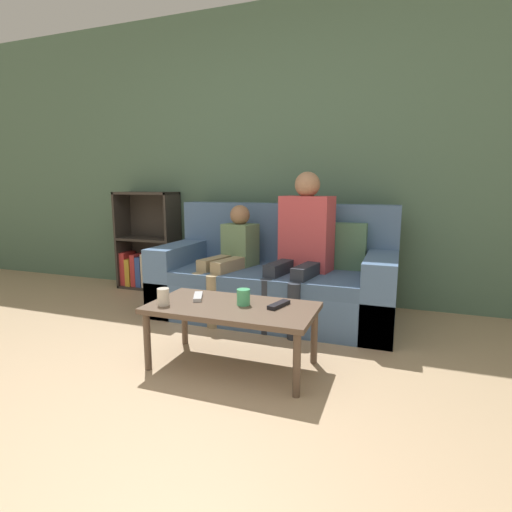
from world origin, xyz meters
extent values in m
plane|color=tan|center=(0.00, 0.00, 0.00)|extent=(22.00, 22.00, 0.00)
cube|color=#4C6B56|center=(0.00, 2.54, 1.30)|extent=(12.00, 0.06, 2.60)
cube|color=#4C6B93|center=(0.13, 1.94, 0.15)|extent=(1.86, 0.84, 0.29)
cube|color=#466288|center=(0.13, 1.85, 0.34)|extent=(1.42, 0.66, 0.10)
cube|color=#4C6B93|center=(0.13, 2.27, 0.64)|extent=(1.86, 0.18, 0.50)
cube|color=#4C6B93|center=(-0.69, 1.94, 0.28)|extent=(0.22, 0.84, 0.55)
cube|color=#4C6B93|center=(0.95, 1.94, 0.28)|extent=(0.22, 0.84, 0.55)
cube|color=#4C7556|center=(0.64, 2.12, 0.57)|extent=(0.36, 0.12, 0.36)
cube|color=#332D28|center=(-1.63, 2.36, 0.49)|extent=(0.02, 0.28, 0.98)
cube|color=#332D28|center=(-1.04, 2.36, 0.49)|extent=(0.02, 0.28, 0.98)
cube|color=#332D28|center=(-1.33, 2.49, 0.49)|extent=(0.62, 0.02, 0.98)
cube|color=#332D28|center=(-1.33, 2.36, 0.01)|extent=(0.62, 0.28, 0.02)
cube|color=#332D28|center=(-1.33, 2.36, 0.51)|extent=(0.57, 0.28, 0.02)
cube|color=#332D28|center=(-1.33, 2.36, 0.96)|extent=(0.62, 0.28, 0.02)
cube|color=red|center=(-1.59, 2.35, 0.19)|extent=(0.06, 0.19, 0.34)
cube|color=gold|center=(-1.52, 2.35, 0.16)|extent=(0.05, 0.23, 0.28)
cube|color=red|center=(-1.46, 2.35, 0.19)|extent=(0.05, 0.21, 0.33)
cube|color=#33519E|center=(-1.40, 2.35, 0.18)|extent=(0.06, 0.21, 0.30)
cube|color=beige|center=(-1.33, 2.35, 0.19)|extent=(0.05, 0.22, 0.34)
cube|color=#232328|center=(-1.26, 2.34, 0.17)|extent=(0.07, 0.18, 0.30)
cube|color=#33519E|center=(-1.19, 2.35, 0.18)|extent=(0.06, 0.22, 0.31)
cube|color=#B77542|center=(-1.12, 2.35, 0.17)|extent=(0.07, 0.20, 0.29)
cylinder|color=brown|center=(-0.25, 0.79, 0.17)|extent=(0.04, 0.04, 0.34)
cylinder|color=brown|center=(0.62, 0.79, 0.17)|extent=(0.04, 0.04, 0.34)
cylinder|color=brown|center=(-0.25, 1.20, 0.17)|extent=(0.04, 0.04, 0.34)
cylinder|color=brown|center=(0.62, 1.20, 0.17)|extent=(0.04, 0.04, 0.34)
cube|color=brown|center=(0.18, 0.99, 0.35)|extent=(0.95, 0.49, 0.03)
cylinder|color=#282D38|center=(0.20, 1.56, 0.20)|extent=(0.10, 0.10, 0.39)
cylinder|color=#282D38|center=(0.41, 1.52, 0.20)|extent=(0.10, 0.10, 0.39)
cube|color=#282D38|center=(0.23, 1.78, 0.44)|extent=(0.16, 0.38, 0.09)
cube|color=#282D38|center=(0.45, 1.74, 0.44)|extent=(0.16, 0.38, 0.09)
cube|color=#C6474C|center=(0.38, 1.98, 0.68)|extent=(0.42, 0.26, 0.57)
sphere|color=#A87A5B|center=(0.38, 1.98, 1.05)|extent=(0.19, 0.19, 0.19)
cylinder|color=#9E8966|center=(-0.35, 1.57, 0.20)|extent=(0.11, 0.11, 0.39)
cylinder|color=#9E8966|center=(-0.21, 1.54, 0.20)|extent=(0.11, 0.11, 0.39)
cube|color=#9E8966|center=(-0.30, 1.79, 0.44)|extent=(0.18, 0.38, 0.09)
cube|color=#9E8966|center=(-0.16, 1.75, 0.44)|extent=(0.18, 0.38, 0.09)
cube|color=#66845B|center=(-0.18, 1.99, 0.56)|extent=(0.29, 0.25, 0.34)
sphere|color=#936B4C|center=(-0.18, 1.99, 0.80)|extent=(0.16, 0.16, 0.16)
cylinder|color=#4CB77A|center=(0.24, 1.03, 0.41)|extent=(0.08, 0.08, 0.09)
cylinder|color=silver|center=(-0.19, 0.87, 0.42)|extent=(0.07, 0.07, 0.10)
cube|color=#B7B7BC|center=(-0.07, 1.05, 0.38)|extent=(0.11, 0.17, 0.02)
cube|color=black|center=(0.44, 1.06, 0.38)|extent=(0.09, 0.18, 0.02)
camera|label=1|loc=(1.06, -1.01, 1.04)|focal=28.00mm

